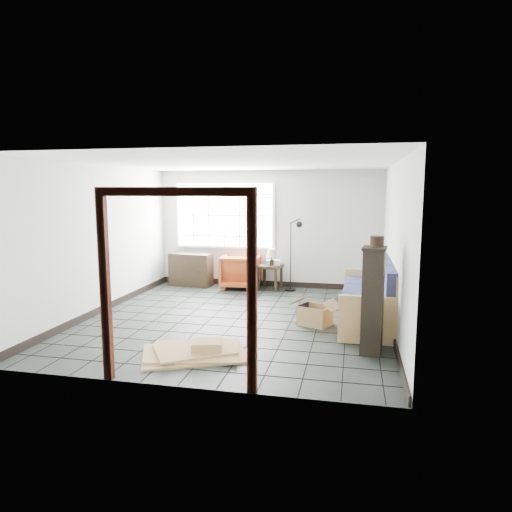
% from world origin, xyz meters
% --- Properties ---
extents(ground, '(5.50, 5.50, 0.00)m').
position_xyz_m(ground, '(0.00, 0.00, 0.00)').
color(ground, black).
rests_on(ground, ground).
extents(room_shell, '(5.02, 5.52, 2.61)m').
position_xyz_m(room_shell, '(0.00, 0.03, 1.68)').
color(room_shell, beige).
rests_on(room_shell, ground).
extents(window_panel, '(2.32, 0.08, 1.52)m').
position_xyz_m(window_panel, '(-1.00, 2.70, 1.60)').
color(window_panel, silver).
rests_on(window_panel, ground).
extents(doorway_trim, '(1.80, 0.08, 2.20)m').
position_xyz_m(doorway_trim, '(0.00, -2.70, 1.38)').
color(doorway_trim, '#39140C').
rests_on(doorway_trim, ground).
extents(futon_sofa, '(0.91, 2.32, 1.02)m').
position_xyz_m(futon_sofa, '(2.22, 0.26, 0.37)').
color(futon_sofa, tan).
rests_on(futon_sofa, ground).
extents(armchair, '(0.81, 0.76, 0.82)m').
position_xyz_m(armchair, '(-0.55, 2.40, 0.41)').
color(armchair, '#9A5416').
rests_on(armchair, ground).
extents(side_table, '(0.56, 0.56, 0.55)m').
position_xyz_m(side_table, '(0.11, 2.40, 0.45)').
color(side_table, black).
rests_on(side_table, ground).
extents(table_lamp, '(0.30, 0.30, 0.36)m').
position_xyz_m(table_lamp, '(0.16, 2.33, 0.80)').
color(table_lamp, black).
rests_on(table_lamp, side_table).
extents(projector, '(0.31, 0.26, 0.10)m').
position_xyz_m(projector, '(0.18, 2.43, 0.60)').
color(projector, silver).
rests_on(projector, side_table).
extents(floor_lamp, '(0.42, 0.38, 1.58)m').
position_xyz_m(floor_lamp, '(0.65, 2.33, 0.84)').
color(floor_lamp, black).
rests_on(floor_lamp, ground).
extents(console_shelf, '(0.99, 0.47, 0.74)m').
position_xyz_m(console_shelf, '(-1.72, 2.40, 0.37)').
color(console_shelf, black).
rests_on(console_shelf, ground).
extents(tall_shelf, '(0.35, 0.42, 1.43)m').
position_xyz_m(tall_shelf, '(2.15, -1.20, 0.73)').
color(tall_shelf, black).
rests_on(tall_shelf, ground).
extents(pot, '(0.21, 0.21, 0.13)m').
position_xyz_m(pot, '(2.18, -1.13, 1.50)').
color(pot, black).
rests_on(pot, tall_shelf).
extents(open_box, '(0.85, 0.65, 0.43)m').
position_xyz_m(open_box, '(1.31, -0.06, 0.16)').
color(open_box, '#9A7F4A').
rests_on(open_box, ground).
extents(cardboard_pile, '(1.60, 1.40, 0.19)m').
position_xyz_m(cardboard_pile, '(-0.12, -1.76, 0.05)').
color(cardboard_pile, '#9A7F4A').
rests_on(cardboard_pile, ground).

